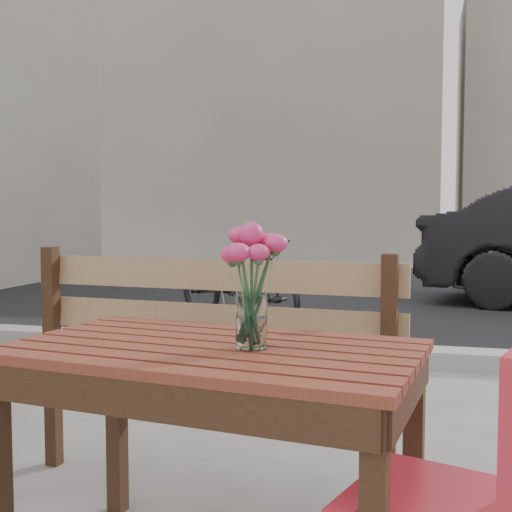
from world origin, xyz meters
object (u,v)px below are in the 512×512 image
(red_chair, at_px, (476,488))
(bicycle, at_px, (238,280))
(main_vase, at_px, (251,270))
(main_table, at_px, (213,385))

(red_chair, height_order, bicycle, bicycle)
(main_vase, bearing_deg, red_chair, -22.86)
(red_chair, bearing_deg, main_vase, -94.05)
(main_table, xyz_separation_m, main_vase, (0.12, -0.01, 0.33))
(main_vase, bearing_deg, bicycle, 106.45)
(main_table, height_order, main_vase, main_vase)
(red_chair, xyz_separation_m, bicycle, (-1.82, 4.49, -0.06))
(red_chair, distance_m, bicycle, 4.85)
(bicycle, bearing_deg, main_table, -136.60)
(main_table, bearing_deg, red_chair, -12.28)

